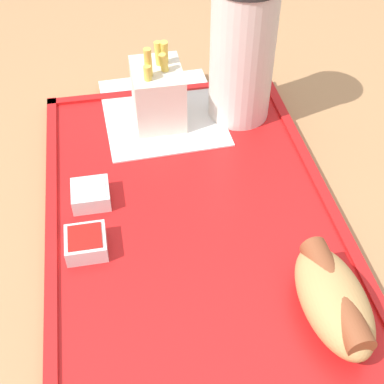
% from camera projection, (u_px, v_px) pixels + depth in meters
% --- Properties ---
extents(dining_table, '(1.21, 1.03, 0.77)m').
position_uv_depth(dining_table, '(197.00, 379.00, 0.86)').
color(dining_table, '#B27F51').
rests_on(dining_table, ground_plane).
extents(food_tray, '(0.47, 0.31, 0.01)m').
position_uv_depth(food_tray, '(192.00, 215.00, 0.58)').
color(food_tray, red).
rests_on(food_tray, dining_table).
extents(paper_napkin, '(0.18, 0.16, 0.00)m').
position_uv_depth(paper_napkin, '(162.00, 111.00, 0.70)').
color(paper_napkin, white).
rests_on(paper_napkin, food_tray).
extents(soda_cup, '(0.08, 0.08, 0.21)m').
position_uv_depth(soda_cup, '(242.00, 52.00, 0.64)').
color(soda_cup, silver).
rests_on(soda_cup, food_tray).
extents(hot_dog_far, '(0.12, 0.06, 0.05)m').
position_uv_depth(hot_dog_far, '(334.00, 299.00, 0.47)').
color(hot_dog_far, tan).
rests_on(hot_dog_far, food_tray).
extents(fries_carton, '(0.08, 0.06, 0.11)m').
position_uv_depth(fries_carton, '(158.00, 94.00, 0.66)').
color(fries_carton, silver).
rests_on(fries_carton, food_tray).
extents(sauce_cup_mayo, '(0.04, 0.04, 0.02)m').
position_uv_depth(sauce_cup_mayo, '(91.00, 194.00, 0.58)').
color(sauce_cup_mayo, silver).
rests_on(sauce_cup_mayo, food_tray).
extents(sauce_cup_ketchup, '(0.04, 0.04, 0.02)m').
position_uv_depth(sauce_cup_ketchup, '(86.00, 243.00, 0.53)').
color(sauce_cup_ketchup, silver).
rests_on(sauce_cup_ketchup, food_tray).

